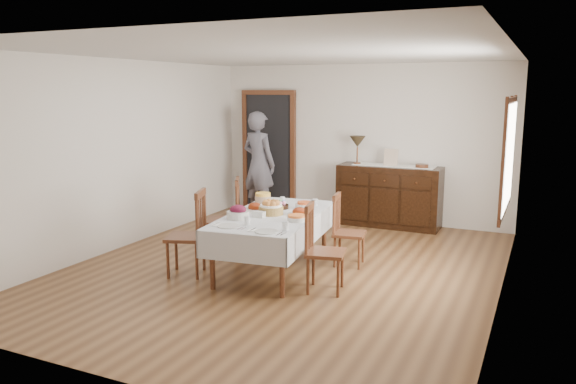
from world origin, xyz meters
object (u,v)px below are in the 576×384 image
at_px(dining_table, 274,221).
at_px(chair_left_far, 227,216).
at_px(table_lamp, 357,142).
at_px(person, 259,161).
at_px(chair_right_far, 346,229).
at_px(sideboard, 389,196).
at_px(chair_left_near, 190,232).
at_px(chair_right_near, 321,247).

distance_m(dining_table, chair_left_far, 0.94).
bearing_deg(table_lamp, person, -173.33).
bearing_deg(chair_right_far, sideboard, -7.03).
bearing_deg(chair_left_near, chair_left_far, 163.04).
bearing_deg(dining_table, chair_right_far, 31.21).
bearing_deg(chair_right_near, table_lamp, -0.40).
bearing_deg(table_lamp, sideboard, 2.20).
xyz_separation_m(chair_right_far, table_lamp, (-0.59, 2.22, 0.88)).
distance_m(chair_left_near, sideboard, 3.71).
bearing_deg(sideboard, chair_right_far, -88.95).
bearing_deg(table_lamp, chair_left_far, -112.63).
bearing_deg(chair_right_far, chair_right_near, 175.44).
height_order(chair_left_near, chair_left_far, chair_left_far).
height_order(dining_table, chair_right_near, chair_right_near).
relative_size(chair_left_near, chair_left_far, 1.00).
xyz_separation_m(chair_left_far, chair_right_near, (1.66, -0.79, -0.03)).
distance_m(chair_right_near, person, 3.86).
distance_m(dining_table, person, 3.04).
bearing_deg(chair_left_far, person, 169.80).
height_order(dining_table, table_lamp, table_lamp).
xyz_separation_m(chair_left_near, chair_left_far, (-0.04, 0.94, 0.00)).
distance_m(chair_left_far, chair_right_near, 1.84).
bearing_deg(chair_right_far, person, 40.55).
relative_size(sideboard, person, 0.84).
xyz_separation_m(chair_left_near, chair_right_far, (1.55, 1.14, -0.06)).
relative_size(chair_left_far, chair_right_far, 1.13).
bearing_deg(person, chair_left_near, 116.85).
xyz_separation_m(dining_table, chair_right_far, (0.73, 0.56, -0.15)).
xyz_separation_m(dining_table, table_lamp, (0.15, 2.78, 0.72)).
bearing_deg(dining_table, sideboard, 69.85).
relative_size(dining_table, chair_right_far, 2.36).
height_order(chair_left_near, table_lamp, table_lamp).
bearing_deg(sideboard, person, -174.41).
distance_m(chair_left_far, sideboard, 2.91).
bearing_deg(chair_left_far, dining_table, 40.26).
bearing_deg(chair_left_near, chair_right_near, 75.38).
height_order(person, table_lamp, person).
xyz_separation_m(dining_table, chair_right_near, (0.79, -0.44, -0.12)).
relative_size(dining_table, chair_right_near, 2.20).
xyz_separation_m(chair_right_near, sideboard, (-0.10, 3.24, 0.00)).
height_order(chair_left_far, person, person).
relative_size(dining_table, table_lamp, 4.65).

